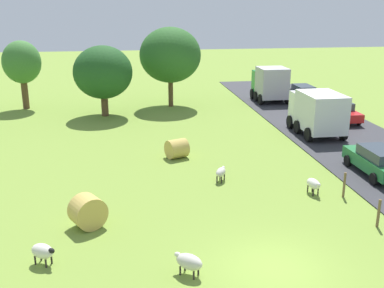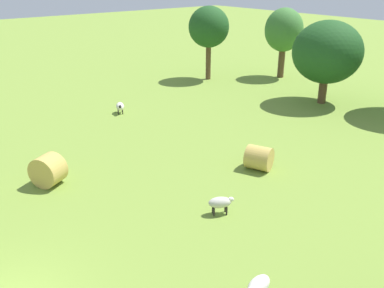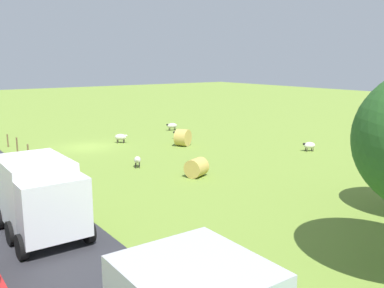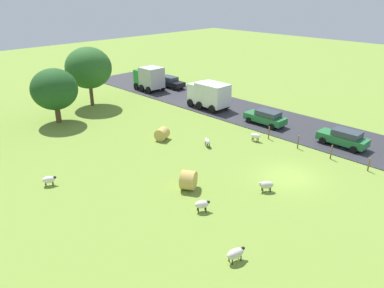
{
  "view_description": "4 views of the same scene",
  "coord_description": "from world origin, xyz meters",
  "px_view_note": "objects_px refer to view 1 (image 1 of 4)",
  "views": [
    {
      "loc": [
        -5.11,
        -14.03,
        9.25
      ],
      "look_at": [
        -1.13,
        12.63,
        0.91
      ],
      "focal_mm": 43.03,
      "sensor_mm": 36.0,
      "label": 1
    },
    {
      "loc": [
        10.46,
        -1.39,
        9.05
      ],
      "look_at": [
        -4.74,
        10.85,
        0.97
      ],
      "focal_mm": 39.48,
      "sensor_mm": 36.0,
      "label": 2
    },
    {
      "loc": [
        13.13,
        33.66,
        7.17
      ],
      "look_at": [
        -5.61,
        7.37,
        0.8
      ],
      "focal_mm": 39.72,
      "sensor_mm": 36.0,
      "label": 3
    },
    {
      "loc": [
        -23.43,
        -12.76,
        13.73
      ],
      "look_at": [
        -1.87,
        8.91,
        0.67
      ],
      "focal_mm": 34.57,
      "sensor_mm": 36.0,
      "label": 4
    }
  ],
  "objects_px": {
    "tree_4": "(22,63)",
    "truck_0": "(318,111)",
    "car_2": "(339,111)",
    "car_4": "(304,94)",
    "sheep_4": "(314,184)",
    "truck_1": "(270,83)",
    "car_0": "(377,161)",
    "hay_bale_0": "(88,212)",
    "tree_1": "(170,55)",
    "sheep_1": "(43,251)",
    "hay_bale_1": "(177,149)",
    "sheep_0": "(221,172)",
    "sheep_2": "(189,262)",
    "tree_0": "(103,72)"
  },
  "relations": [
    {
      "from": "car_0",
      "to": "hay_bale_0",
      "type": "bearing_deg",
      "value": -165.75
    },
    {
      "from": "sheep_4",
      "to": "car_0",
      "type": "height_order",
      "value": "car_0"
    },
    {
      "from": "sheep_2",
      "to": "car_0",
      "type": "height_order",
      "value": "car_0"
    },
    {
      "from": "tree_0",
      "to": "sheep_1",
      "type": "bearing_deg",
      "value": -93.77
    },
    {
      "from": "hay_bale_1",
      "to": "car_4",
      "type": "bearing_deg",
      "value": 45.93
    },
    {
      "from": "hay_bale_0",
      "to": "hay_bale_1",
      "type": "distance_m",
      "value": 9.87
    },
    {
      "from": "tree_1",
      "to": "truck_0",
      "type": "bearing_deg",
      "value": -49.77
    },
    {
      "from": "sheep_4",
      "to": "car_2",
      "type": "xyz_separation_m",
      "value": [
        7.93,
        13.88,
        0.32
      ]
    },
    {
      "from": "truck_0",
      "to": "car_4",
      "type": "bearing_deg",
      "value": 72.82
    },
    {
      "from": "tree_0",
      "to": "truck_1",
      "type": "bearing_deg",
      "value": 12.52
    },
    {
      "from": "sheep_4",
      "to": "tree_1",
      "type": "relative_size",
      "value": 0.15
    },
    {
      "from": "tree_0",
      "to": "car_0",
      "type": "xyz_separation_m",
      "value": [
        15.32,
        -16.53,
        -2.8
      ]
    },
    {
      "from": "sheep_0",
      "to": "tree_1",
      "type": "height_order",
      "value": "tree_1"
    },
    {
      "from": "sheep_1",
      "to": "tree_0",
      "type": "distance_m",
      "value": 23.46
    },
    {
      "from": "tree_4",
      "to": "car_0",
      "type": "bearing_deg",
      "value": -42.23
    },
    {
      "from": "sheep_0",
      "to": "tree_0",
      "type": "relative_size",
      "value": 0.18
    },
    {
      "from": "car_2",
      "to": "car_4",
      "type": "bearing_deg",
      "value": 90.88
    },
    {
      "from": "sheep_1",
      "to": "truck_0",
      "type": "distance_m",
      "value": 22.58
    },
    {
      "from": "sheep_4",
      "to": "car_0",
      "type": "xyz_separation_m",
      "value": [
        4.46,
        1.94,
        0.34
      ]
    },
    {
      "from": "hay_bale_0",
      "to": "tree_4",
      "type": "relative_size",
      "value": 0.24
    },
    {
      "from": "tree_0",
      "to": "car_0",
      "type": "bearing_deg",
      "value": -47.17
    },
    {
      "from": "sheep_4",
      "to": "car_0",
      "type": "relative_size",
      "value": 0.24
    },
    {
      "from": "sheep_4",
      "to": "truck_1",
      "type": "xyz_separation_m",
      "value": [
        4.7,
        21.93,
        1.27
      ]
    },
    {
      "from": "truck_1",
      "to": "hay_bale_0",
      "type": "bearing_deg",
      "value": -123.2
    },
    {
      "from": "hay_bale_0",
      "to": "car_0",
      "type": "distance_m",
      "value": 15.89
    },
    {
      "from": "sheep_2",
      "to": "hay_bale_0",
      "type": "height_order",
      "value": "hay_bale_0"
    },
    {
      "from": "truck_1",
      "to": "car_4",
      "type": "height_order",
      "value": "truck_1"
    },
    {
      "from": "tree_1",
      "to": "car_0",
      "type": "bearing_deg",
      "value": -64.18
    },
    {
      "from": "sheep_0",
      "to": "truck_0",
      "type": "height_order",
      "value": "truck_0"
    },
    {
      "from": "sheep_0",
      "to": "tree_1",
      "type": "relative_size",
      "value": 0.15
    },
    {
      "from": "hay_bale_0",
      "to": "car_2",
      "type": "distance_m",
      "value": 24.65
    },
    {
      "from": "tree_4",
      "to": "car_0",
      "type": "height_order",
      "value": "tree_4"
    },
    {
      "from": "sheep_2",
      "to": "tree_0",
      "type": "bearing_deg",
      "value": 98.45
    },
    {
      "from": "hay_bale_1",
      "to": "tree_1",
      "type": "xyz_separation_m",
      "value": [
        1.16,
        14.75,
        4.1
      ]
    },
    {
      "from": "sheep_0",
      "to": "tree_1",
      "type": "distance_m",
      "value": 19.47
    },
    {
      "from": "tree_1",
      "to": "car_4",
      "type": "height_order",
      "value": "tree_1"
    },
    {
      "from": "sheep_4",
      "to": "tree_0",
      "type": "bearing_deg",
      "value": 120.46
    },
    {
      "from": "truck_0",
      "to": "tree_1",
      "type": "bearing_deg",
      "value": 130.23
    },
    {
      "from": "tree_4",
      "to": "truck_0",
      "type": "height_order",
      "value": "tree_4"
    },
    {
      "from": "hay_bale_0",
      "to": "sheep_2",
      "type": "bearing_deg",
      "value": -48.53
    },
    {
      "from": "tree_1",
      "to": "car_0",
      "type": "distance_m",
      "value": 21.94
    },
    {
      "from": "sheep_1",
      "to": "sheep_4",
      "type": "xyz_separation_m",
      "value": [
        12.39,
        4.73,
        0.01
      ]
    },
    {
      "from": "hay_bale_1",
      "to": "tree_4",
      "type": "relative_size",
      "value": 0.2
    },
    {
      "from": "tree_0",
      "to": "truck_1",
      "type": "relative_size",
      "value": 1.48
    },
    {
      "from": "hay_bale_1",
      "to": "car_0",
      "type": "distance_m",
      "value": 11.57
    },
    {
      "from": "truck_1",
      "to": "car_2",
      "type": "distance_m",
      "value": 8.72
    },
    {
      "from": "tree_0",
      "to": "truck_1",
      "type": "xyz_separation_m",
      "value": [
        15.56,
        3.46,
        -1.87
      ]
    },
    {
      "from": "car_4",
      "to": "sheep_1",
      "type": "bearing_deg",
      "value": -128.12
    },
    {
      "from": "sheep_1",
      "to": "hay_bale_1",
      "type": "relative_size",
      "value": 0.9
    },
    {
      "from": "hay_bale_0",
      "to": "car_2",
      "type": "xyz_separation_m",
      "value": [
        18.88,
        15.85,
        0.14
      ]
    }
  ]
}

